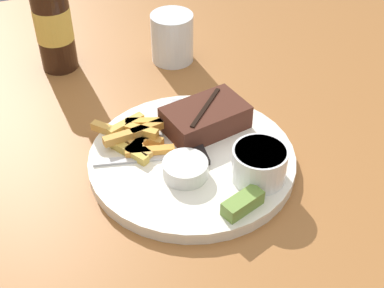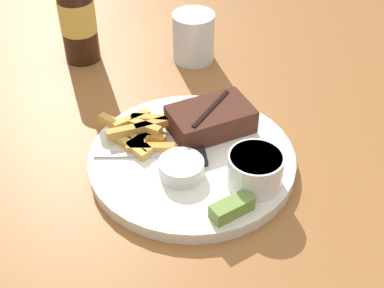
# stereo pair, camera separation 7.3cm
# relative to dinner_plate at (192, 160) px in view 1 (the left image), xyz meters

# --- Properties ---
(dining_table) EXTENTS (1.54, 1.25, 0.74)m
(dining_table) POSITION_rel_dinner_plate_xyz_m (0.00, 0.00, -0.07)
(dining_table) COLOR #935B2D
(dining_table) RESTS_ON ground_plane
(dinner_plate) EXTENTS (0.29, 0.29, 0.02)m
(dinner_plate) POSITION_rel_dinner_plate_xyz_m (0.00, 0.00, 0.00)
(dinner_plate) COLOR silver
(dinner_plate) RESTS_ON dining_table
(steak_portion) EXTENTS (0.13, 0.10, 0.04)m
(steak_portion) POSITION_rel_dinner_plate_xyz_m (0.04, 0.05, 0.03)
(steak_portion) COLOR #472319
(steak_portion) RESTS_ON dinner_plate
(fries_pile) EXTENTS (0.13, 0.11, 0.02)m
(fries_pile) POSITION_rel_dinner_plate_xyz_m (-0.06, 0.05, 0.02)
(fries_pile) COLOR gold
(fries_pile) RESTS_ON dinner_plate
(coleslaw_cup) EXTENTS (0.07, 0.07, 0.05)m
(coleslaw_cup) POSITION_rel_dinner_plate_xyz_m (0.07, -0.07, 0.04)
(coleslaw_cup) COLOR white
(coleslaw_cup) RESTS_ON dinner_plate
(dipping_sauce_cup) EXTENTS (0.06, 0.06, 0.02)m
(dipping_sauce_cup) POSITION_rel_dinner_plate_xyz_m (-0.02, -0.04, 0.02)
(dipping_sauce_cup) COLOR silver
(dipping_sauce_cup) RESTS_ON dinner_plate
(pickle_spear) EXTENTS (0.06, 0.04, 0.02)m
(pickle_spear) POSITION_rel_dinner_plate_xyz_m (0.03, -0.12, 0.02)
(pickle_spear) COLOR olive
(pickle_spear) RESTS_ON dinner_plate
(fork_utensil) EXTENTS (0.13, 0.04, 0.00)m
(fork_utensil) POSITION_rel_dinner_plate_xyz_m (-0.07, 0.01, 0.01)
(fork_utensil) COLOR #B7B7BC
(fork_utensil) RESTS_ON dinner_plate
(knife_utensil) EXTENTS (0.03, 0.17, 0.01)m
(knife_utensil) POSITION_rel_dinner_plate_xyz_m (0.01, 0.03, 0.01)
(knife_utensil) COLOR #B7B7BC
(knife_utensil) RESTS_ON dinner_plate
(beer_bottle) EXTENTS (0.06, 0.06, 0.25)m
(beer_bottle) POSITION_rel_dinner_plate_xyz_m (-0.13, 0.32, 0.08)
(beer_bottle) COLOR black
(beer_bottle) RESTS_ON dining_table
(drinking_glass) EXTENTS (0.07, 0.07, 0.09)m
(drinking_glass) POSITION_rel_dinner_plate_xyz_m (0.06, 0.28, 0.03)
(drinking_glass) COLOR silver
(drinking_glass) RESTS_ON dining_table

